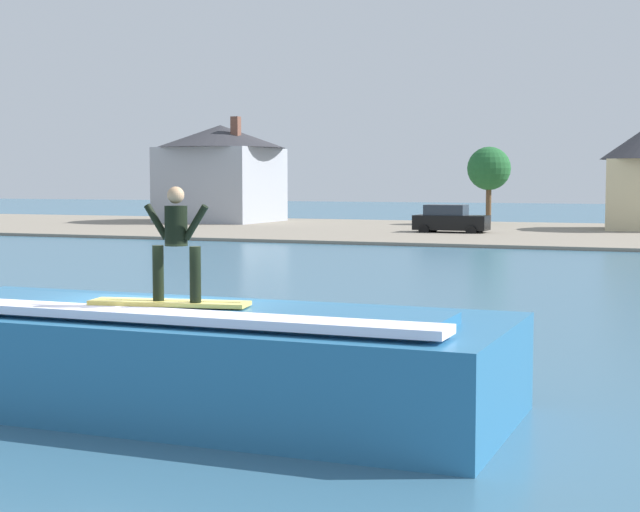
{
  "coord_description": "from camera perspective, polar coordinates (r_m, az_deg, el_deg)",
  "views": [
    {
      "loc": [
        7.7,
        -13.05,
        3.39
      ],
      "look_at": [
        0.41,
        5.16,
        1.88
      ],
      "focal_mm": 55.59,
      "sensor_mm": 36.0,
      "label": 1
    }
  ],
  "objects": [
    {
      "name": "wave_crest",
      "position": [
        14.91,
        -7.89,
        -5.79
      ],
      "size": [
        9.67,
        3.78,
        1.61
      ],
      "color": "teal",
      "rests_on": "ground_plane"
    },
    {
      "name": "surfboard",
      "position": [
        14.24,
        -8.66,
        -2.68
      ],
      "size": [
        2.34,
        0.91,
        0.06
      ],
      "color": "#EAD159",
      "rests_on": "wave_crest"
    },
    {
      "name": "car_near_shore",
      "position": [
        61.03,
        7.49,
        2.09
      ],
      "size": [
        4.48,
        2.12,
        1.86
      ],
      "color": "black",
      "rests_on": "ground_plane"
    },
    {
      "name": "ground_plane",
      "position": [
        15.53,
        -8.61,
        -8.25
      ],
      "size": [
        260.0,
        260.0,
        0.0
      ],
      "primitive_type": "plane",
      "color": "#36617B"
    },
    {
      "name": "surfer",
      "position": [
        14.04,
        -8.28,
        1.04
      ],
      "size": [
        1.02,
        0.32,
        1.62
      ],
      "color": "black",
      "rests_on": "surfboard"
    },
    {
      "name": "tree_tall_bare",
      "position": [
        72.28,
        9.7,
        4.96
      ],
      "size": [
        3.12,
        3.12,
        5.75
      ],
      "color": "brown",
      "rests_on": "ground_plane"
    },
    {
      "name": "shoreline_bank",
      "position": [
        62.41,
        14.69,
        1.24
      ],
      "size": [
        120.0,
        26.83,
        0.17
      ],
      "color": "gray",
      "rests_on": "ground_plane"
    },
    {
      "name": "house_with_chimney",
      "position": [
        76.09,
        -5.74,
        4.95
      ],
      "size": [
        9.93,
        9.93,
        8.05
      ],
      "color": "#9EA3AD",
      "rests_on": "ground_plane"
    }
  ]
}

